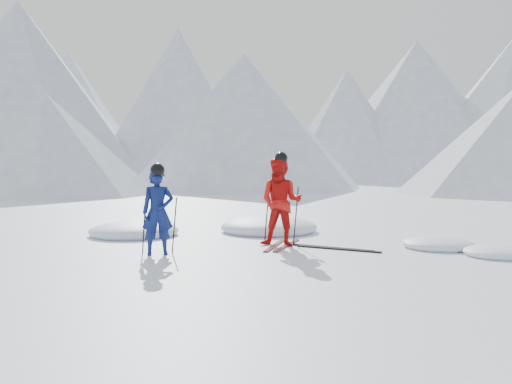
{
  "coord_description": "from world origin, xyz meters",
  "views": [
    {
      "loc": [
        -0.72,
        -10.28,
        1.67
      ],
      "look_at": [
        -1.46,
        0.5,
        1.1
      ],
      "focal_mm": 38.0,
      "sensor_mm": 36.0,
      "label": 1
    }
  ],
  "objects": [
    {
      "name": "ski_worn_left",
      "position": [
        -1.08,
        0.6,
        0.01
      ],
      "size": [
        0.4,
        1.69,
        0.03
      ],
      "primitive_type": "cube",
      "rotation": [
        0.0,
        0.0,
        -0.18
      ],
      "color": "black",
      "rests_on": "ground"
    },
    {
      "name": "pole_blue_right",
      "position": [
        -2.93,
        -0.35,
        0.52
      ],
      "size": [
        0.11,
        0.07,
        1.04
      ],
      "primitive_type": "cylinder",
      "rotation": [
        -0.04,
        0.08,
        0.0
      ],
      "color": "black",
      "rests_on": "ground"
    },
    {
      "name": "ski_loose_b",
      "position": [
        0.16,
        0.21,
        0.01
      ],
      "size": [
        1.58,
        0.8,
        0.03
      ],
      "primitive_type": "cube",
      "rotation": [
        0.0,
        0.0,
        1.14
      ],
      "color": "black",
      "rests_on": "ground"
    },
    {
      "name": "skier_red",
      "position": [
        -0.96,
        0.6,
        0.9
      ],
      "size": [
        1.0,
        0.85,
        1.8
      ],
      "primitive_type": "imported",
      "rotation": [
        0.0,
        0.0,
        -0.22
      ],
      "color": "red",
      "rests_on": "ground"
    },
    {
      "name": "ski_loose_a",
      "position": [
        0.06,
        0.36,
        0.01
      ],
      "size": [
        1.56,
        0.85,
        0.03
      ],
      "primitive_type": "cube",
      "rotation": [
        0.0,
        0.0,
        1.1
      ],
      "color": "black",
      "rests_on": "ground"
    },
    {
      "name": "pole_blue_left",
      "position": [
        -3.48,
        -0.45,
        0.52
      ],
      "size": [
        0.11,
        0.08,
        1.04
      ],
      "primitive_type": "cylinder",
      "rotation": [
        0.05,
        0.08,
        0.0
      ],
      "color": "black",
      "rests_on": "ground"
    },
    {
      "name": "snow_lumps",
      "position": [
        -1.7,
        2.14,
        0.0
      ],
      "size": [
        9.03,
        4.96,
        0.52
      ],
      "color": "white",
      "rests_on": "ground"
    },
    {
      "name": "mountain_range",
      "position": [
        5.71,
        35.31,
        6.72
      ],
      "size": [
        106.15,
        62.94,
        15.53
      ],
      "color": "#B2BCD1",
      "rests_on": "ground"
    },
    {
      "name": "ground",
      "position": [
        0.0,
        0.0,
        0.0
      ],
      "size": [
        160.0,
        160.0,
        0.0
      ],
      "primitive_type": "plane",
      "color": "white",
      "rests_on": "ground"
    },
    {
      "name": "skier_blue",
      "position": [
        -3.18,
        -0.6,
        0.78
      ],
      "size": [
        0.66,
        0.54,
        1.57
      ],
      "primitive_type": "imported",
      "rotation": [
        0.0,
        0.0,
        0.34
      ],
      "color": "#0D1951",
      "rests_on": "ground"
    },
    {
      "name": "pole_red_left",
      "position": [
        -1.26,
        0.85,
        0.6
      ],
      "size": [
        0.12,
        0.09,
        1.19
      ],
      "primitive_type": "cylinder",
      "rotation": [
        0.06,
        0.08,
        0.0
      ],
      "color": "black",
      "rests_on": "ground"
    },
    {
      "name": "ski_worn_right",
      "position": [
        -0.84,
        0.6,
        0.01
      ],
      "size": [
        0.51,
        1.67,
        0.03
      ],
      "primitive_type": "cube",
      "rotation": [
        0.0,
        0.0,
        -0.25
      ],
      "color": "black",
      "rests_on": "ground"
    },
    {
      "name": "pole_red_right",
      "position": [
        -0.66,
        0.75,
        0.6
      ],
      "size": [
        0.12,
        0.08,
        1.2
      ],
      "primitive_type": "cylinder",
      "rotation": [
        -0.05,
        0.08,
        0.0
      ],
      "color": "black",
      "rests_on": "ground"
    }
  ]
}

